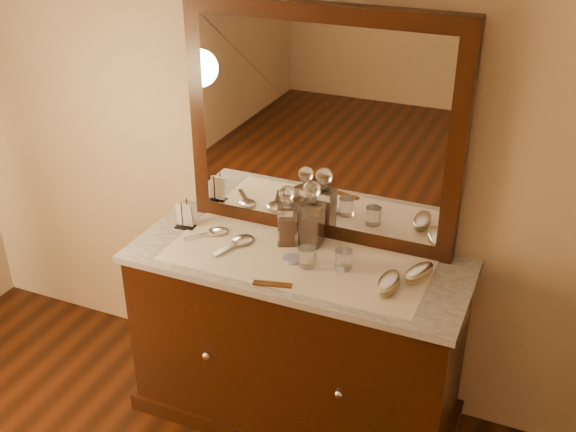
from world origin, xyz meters
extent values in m
plane|color=tan|center=(0.00, 2.25, 1.40)|extent=(4.50, 4.50, 0.00)
cube|color=black|center=(0.00, 1.96, 0.41)|extent=(1.40, 0.55, 0.82)
cube|color=black|center=(0.00, 1.96, 0.04)|extent=(1.46, 0.59, 0.08)
sphere|color=silver|center=(-0.30, 1.67, 0.45)|extent=(0.04, 0.04, 0.04)
sphere|color=silver|center=(0.30, 1.67, 0.45)|extent=(0.04, 0.04, 0.04)
cube|color=white|center=(0.00, 1.96, 0.83)|extent=(1.44, 0.59, 0.03)
cube|color=black|center=(0.00, 2.20, 1.35)|extent=(1.20, 0.08, 1.00)
cube|color=white|center=(0.00, 2.17, 1.35)|extent=(1.06, 0.01, 0.86)
cube|color=white|center=(0.00, 1.94, 0.85)|extent=(1.10, 0.45, 0.00)
cylinder|color=silver|center=(-0.01, 1.92, 0.86)|extent=(0.08, 0.08, 0.01)
cube|color=brown|center=(-0.01, 1.73, 0.86)|extent=(0.16, 0.06, 0.01)
cube|color=black|center=(-0.57, 2.01, 0.85)|extent=(0.10, 0.06, 0.01)
cylinder|color=black|center=(-0.57, 1.98, 0.92)|extent=(0.01, 0.01, 0.14)
cylinder|color=black|center=(-0.57, 2.03, 0.92)|extent=(0.01, 0.01, 0.14)
cube|color=white|center=(-0.57, 2.01, 0.91)|extent=(0.08, 0.04, 0.11)
cube|color=#924915|center=(-0.09, 2.05, 0.92)|extent=(0.09, 0.09, 0.12)
cube|color=white|center=(-0.09, 2.05, 0.94)|extent=(0.11, 0.11, 0.18)
cylinder|color=white|center=(-0.09, 2.05, 1.04)|extent=(0.05, 0.05, 0.03)
sphere|color=white|center=(-0.09, 2.05, 1.09)|extent=(0.09, 0.09, 0.07)
cube|color=#924915|center=(0.01, 2.09, 0.92)|extent=(0.08, 0.08, 0.13)
cube|color=white|center=(0.01, 2.09, 0.95)|extent=(0.09, 0.09, 0.19)
cylinder|color=white|center=(0.01, 2.09, 1.06)|extent=(0.04, 0.04, 0.03)
sphere|color=white|center=(0.01, 2.09, 1.11)|extent=(0.08, 0.08, 0.07)
ellipsoid|color=tan|center=(0.41, 1.88, 0.87)|extent=(0.08, 0.18, 0.03)
ellipsoid|color=silver|center=(0.41, 1.88, 0.89)|extent=(0.08, 0.18, 0.03)
ellipsoid|color=tan|center=(0.50, 2.00, 0.87)|extent=(0.13, 0.18, 0.03)
ellipsoid|color=silver|center=(0.50, 2.00, 0.89)|extent=(0.13, 0.18, 0.03)
ellipsoid|color=silver|center=(-0.41, 2.01, 0.86)|extent=(0.13, 0.13, 0.02)
cube|color=silver|center=(-0.47, 1.94, 0.86)|extent=(0.10, 0.11, 0.01)
ellipsoid|color=silver|center=(-0.27, 1.98, 0.86)|extent=(0.12, 0.13, 0.02)
cube|color=silver|center=(-0.30, 1.89, 0.86)|extent=(0.07, 0.14, 0.01)
cylinder|color=white|center=(0.06, 1.91, 0.90)|extent=(0.07, 0.07, 0.08)
cylinder|color=white|center=(0.20, 1.95, 0.90)|extent=(0.07, 0.07, 0.08)
camera|label=1|loc=(0.94, -0.34, 2.36)|focal=43.16mm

